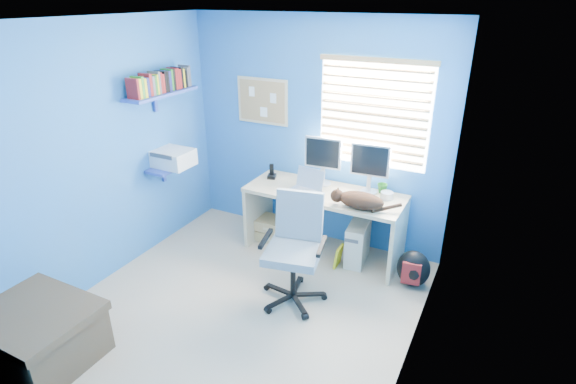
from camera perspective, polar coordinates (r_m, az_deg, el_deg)
The scene contains 23 objects.
floor at distance 4.32m, azimuth -5.88°, elevation -14.42°, with size 3.00×3.20×0.00m, color tan.
ceiling at distance 3.40m, azimuth -7.76°, elevation 20.85°, with size 3.00×3.20×0.00m, color white.
wall_back at distance 5.01m, azimuth 3.44°, elevation 7.40°, with size 3.00×0.01×2.50m, color blue.
wall_front at distance 2.67m, azimuth -26.17°, elevation -11.03°, with size 3.00×0.01×2.50m, color blue.
wall_left at distance 4.64m, azimuth -22.43°, elevation 4.24°, with size 0.01×3.20×2.50m, color blue.
wall_right at distance 3.17m, azimuth 16.67°, elevation -3.78°, with size 0.01×3.20×2.50m, color blue.
desk at distance 4.94m, azimuth 4.54°, elevation -3.89°, with size 1.69×0.65×0.74m, color tan.
laptop at distance 4.71m, azimuth 2.07°, elevation 1.17°, with size 0.33×0.26×0.22m, color silver.
monitor_left at distance 4.87m, azimuth 4.50°, elevation 3.92°, with size 0.40×0.12×0.54m, color silver.
monitor_right at distance 4.72m, azimuth 10.37°, elevation 2.90°, with size 0.40×0.12×0.54m, color silver.
phone at distance 5.10m, azimuth -2.08°, elevation 2.68°, with size 0.09×0.11×0.17m, color black.
mug at distance 4.83m, azimuth 11.87°, elevation 0.44°, with size 0.10×0.09×0.10m, color #1C6F1B.
cd_spindle at distance 4.71m, azimuth 12.45°, elevation -0.40°, with size 0.13×0.13×0.07m, color silver.
cat at distance 4.43m, azimuth 9.24°, elevation -1.07°, with size 0.46×0.24×0.16m, color black.
tower_pc at distance 4.90m, azimuth 8.85°, elevation -6.32°, with size 0.19×0.44×0.45m, color beige.
drawer_boxes at distance 5.29m, azimuth -1.98°, elevation -4.71°, with size 0.35×0.28×0.27m, color tan.
yellow_book at distance 4.83m, azimuth 6.41°, elevation -8.12°, with size 0.03×0.17×0.24m, color yellow.
backpack at distance 4.65m, azimuth 15.63°, elevation -9.34°, with size 0.32×0.25×0.38m, color black.
bed_corner at distance 4.21m, azimuth -29.58°, elevation -15.20°, with size 0.96×0.68×0.46m, color brown.
office_chair at distance 4.22m, azimuth 0.83°, elevation -8.95°, with size 0.71×0.71×1.02m.
window_blinds at distance 4.69m, azimuth 10.76°, elevation 9.68°, with size 1.15×0.05×1.10m.
corkboard at distance 5.20m, azimuth -3.26°, elevation 11.44°, with size 0.64×0.02×0.52m.
wall_shelves at distance 4.98m, azimuth -15.23°, elevation 8.72°, with size 0.42×0.90×1.05m.
Camera 1 is at (1.91, -2.81, 2.67)m, focal length 28.00 mm.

